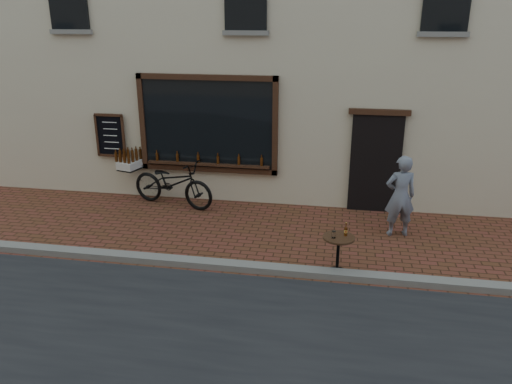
# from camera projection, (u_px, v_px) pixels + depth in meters

# --- Properties ---
(ground) EXTENTS (90.00, 90.00, 0.00)m
(ground) POSITION_uv_depth(u_px,v_px,m) (266.00, 277.00, 8.50)
(ground) COLOR #532E1B
(ground) RESTS_ON ground
(kerb) EXTENTS (90.00, 0.25, 0.12)m
(kerb) POSITION_uv_depth(u_px,v_px,m) (268.00, 269.00, 8.67)
(kerb) COLOR slate
(kerb) RESTS_ON ground
(cargo_bicycle) EXTENTS (2.55, 1.28, 1.18)m
(cargo_bicycle) POSITION_uv_depth(u_px,v_px,m) (171.00, 182.00, 11.52)
(cargo_bicycle) COLOR black
(cargo_bicycle) RESTS_ON ground
(bistro_table) EXTENTS (0.54, 0.54, 0.93)m
(bistro_table) POSITION_uv_depth(u_px,v_px,m) (338.00, 247.00, 8.47)
(bistro_table) COLOR black
(bistro_table) RESTS_ON ground
(pedestrian) EXTENTS (0.68, 0.52, 1.66)m
(pedestrian) POSITION_uv_depth(u_px,v_px,m) (400.00, 196.00, 9.87)
(pedestrian) COLOR slate
(pedestrian) RESTS_ON ground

